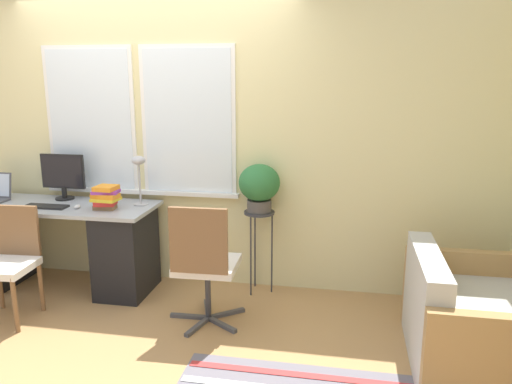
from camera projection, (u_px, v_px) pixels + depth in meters
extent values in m
plane|color=tan|center=(133.00, 309.00, 4.07)|extent=(14.00, 14.00, 0.00)
cube|color=beige|center=(158.00, 134.00, 4.44)|extent=(9.00, 0.06, 2.70)
cube|color=white|center=(91.00, 120.00, 4.49)|extent=(0.85, 0.02, 1.31)
cube|color=white|center=(90.00, 120.00, 4.48)|extent=(0.78, 0.01, 1.24)
cube|color=white|center=(188.00, 122.00, 4.33)|extent=(0.85, 0.02, 1.31)
cube|color=white|center=(188.00, 122.00, 4.32)|extent=(0.78, 0.01, 1.24)
cube|color=white|center=(143.00, 191.00, 4.56)|extent=(1.81, 0.11, 0.04)
cube|color=#9EA3A8|center=(56.00, 206.00, 4.35)|extent=(1.74, 0.63, 0.03)
cube|color=black|center=(126.00, 252.00, 4.32)|extent=(0.40, 0.55, 0.73)
cylinder|color=black|center=(65.00, 198.00, 4.52)|extent=(0.17, 0.17, 0.02)
cylinder|color=black|center=(64.00, 192.00, 4.51)|extent=(0.05, 0.05, 0.10)
cube|color=black|center=(63.00, 171.00, 4.47)|extent=(0.41, 0.02, 0.31)
cube|color=black|center=(62.00, 171.00, 4.46)|extent=(0.39, 0.01, 0.28)
cube|color=black|center=(46.00, 206.00, 4.23)|extent=(0.37, 0.13, 0.02)
ellipsoid|color=silver|center=(77.00, 207.00, 4.19)|extent=(0.04, 0.07, 0.04)
cylinder|color=#ADADB2|center=(141.00, 204.00, 4.32)|extent=(0.13, 0.13, 0.01)
cylinder|color=#ADADB2|center=(140.00, 183.00, 4.28)|extent=(0.02, 0.02, 0.36)
ellipsoid|color=#ADADB2|center=(139.00, 160.00, 4.23)|extent=(0.12, 0.12, 0.08)
cube|color=olive|center=(105.00, 207.00, 4.18)|extent=(0.18, 0.12, 0.04)
cube|color=red|center=(106.00, 203.00, 4.16)|extent=(0.19, 0.17, 0.04)
cube|color=yellow|center=(106.00, 199.00, 4.16)|extent=(0.22, 0.18, 0.02)
cube|color=orange|center=(105.00, 196.00, 4.15)|extent=(0.23, 0.15, 0.04)
cube|color=purple|center=(106.00, 192.00, 4.15)|extent=(0.23, 0.17, 0.03)
cube|color=orange|center=(106.00, 188.00, 4.15)|extent=(0.18, 0.18, 0.04)
cylinder|color=brown|center=(15.00, 305.00, 3.66)|extent=(0.04, 0.04, 0.43)
cylinder|color=brown|center=(0.00, 283.00, 4.04)|extent=(0.04, 0.04, 0.43)
cylinder|color=brown|center=(41.00, 286.00, 4.00)|extent=(0.04, 0.04, 0.43)
cube|color=silver|center=(4.00, 267.00, 3.80)|extent=(0.43, 0.41, 0.06)
cube|color=brown|center=(17.00, 230.00, 3.95)|extent=(0.37, 0.05, 0.41)
cube|color=#47474C|center=(189.00, 316.00, 3.91)|extent=(0.31, 0.05, 0.03)
cube|color=#47474C|center=(198.00, 326.00, 3.76)|extent=(0.12, 0.31, 0.03)
cube|color=#47474C|center=(222.00, 325.00, 3.79)|extent=(0.28, 0.20, 0.03)
cube|color=#47474C|center=(227.00, 314.00, 3.96)|extent=(0.27, 0.22, 0.03)
cube|color=#47474C|center=(207.00, 309.00, 4.04)|extent=(0.14, 0.30, 0.03)
cylinder|color=#333338|center=(208.00, 293.00, 3.84)|extent=(0.04, 0.04, 0.39)
cube|color=silver|center=(207.00, 265.00, 3.79)|extent=(0.47, 0.45, 0.06)
cube|color=brown|center=(198.00, 241.00, 3.51)|extent=(0.42, 0.05, 0.48)
cube|color=beige|center=(475.00, 334.00, 3.25)|extent=(0.81, 0.95, 0.43)
cube|color=beige|center=(427.00, 277.00, 3.23)|extent=(0.16, 0.95, 0.31)
cube|color=#A87F4C|center=(500.00, 366.00, 2.73)|extent=(0.81, 0.09, 0.60)
cube|color=#A87F4C|center=(460.00, 289.00, 3.73)|extent=(0.81, 0.09, 0.60)
cylinder|color=#333338|center=(259.00, 213.00, 4.25)|extent=(0.26, 0.26, 0.02)
cylinder|color=#333338|center=(272.00, 254.00, 4.31)|extent=(0.01, 0.01, 0.71)
cylinder|color=#333338|center=(255.00, 249.00, 4.44)|extent=(0.01, 0.01, 0.71)
cylinder|color=#333338|center=(251.00, 256.00, 4.25)|extent=(0.01, 0.01, 0.71)
cylinder|color=#514C47|center=(259.00, 206.00, 4.24)|extent=(0.21, 0.21, 0.10)
ellipsoid|color=#2D7038|center=(259.00, 183.00, 4.19)|extent=(0.35, 0.35, 0.31)
cube|color=#C63838|center=(308.00, 376.00, 3.15)|extent=(1.56, 0.06, 0.00)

